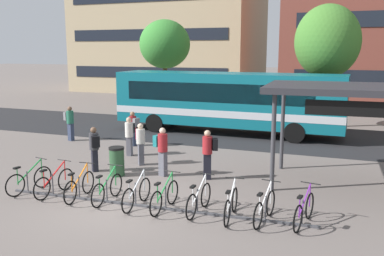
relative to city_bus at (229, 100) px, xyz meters
name	(u,v)px	position (x,y,z in m)	size (l,w,h in m)	color
ground	(121,204)	(0.01, -11.36, -1.78)	(200.00, 200.00, 0.00)	#6B605B
bus_lane_asphalt	(228,133)	(0.01, 0.00, -1.77)	(80.00, 7.20, 0.01)	#232326
city_bus	(229,100)	(0.00, 0.00, 0.00)	(12.07, 2.79, 3.20)	#0F6070
bike_rack	(151,205)	(0.94, -11.30, -1.68)	(9.20, 0.52, 0.70)	#47474C
parked_bicycle_green_0	(29,180)	(-3.21, -11.40, -1.39)	(0.53, 1.70, 0.99)	black
parked_bicycle_red_1	(54,183)	(-2.30, -11.36, -1.39)	(0.52, 1.72, 0.99)	black
parked_bicycle_orange_2	(79,186)	(-1.37, -11.36, -1.39)	(0.52, 1.72, 0.99)	black
parked_bicycle_green_3	(107,189)	(-0.46, -11.29, -1.39)	(0.52, 1.72, 0.99)	black
parked_bicycle_silver_4	(137,194)	(0.54, -11.36, -1.39)	(0.52, 1.72, 0.99)	black
parked_bicycle_green_5	(165,197)	(1.38, -11.30, -1.39)	(0.52, 1.72, 0.99)	black
parked_bicycle_white_6	(199,200)	(2.35, -11.19, -1.39)	(0.52, 1.72, 0.99)	black
parked_bicycle_white_7	(231,205)	(3.28, -11.28, -1.39)	(0.52, 1.72, 0.99)	black
parked_bicycle_white_8	(265,208)	(4.14, -11.17, -1.39)	(0.52, 1.72, 0.99)	black
parked_bicycle_purple_9	(304,211)	(5.11, -11.02, -1.39)	(0.52, 1.70, 0.99)	black
transit_shelter	(362,92)	(6.35, -7.17, 1.30)	(6.04, 3.70, 3.28)	#38383D
commuter_grey_pack_0	(133,126)	(-3.27, -4.50, -0.85)	(0.60, 0.49, 1.61)	#2D3851
commuter_teal_pack_1	(162,148)	(-0.05, -8.34, -0.77)	(0.59, 0.46, 1.73)	#565660
commuter_grey_pack_2	(70,121)	(-6.74, -4.54, -0.80)	(0.59, 0.45, 1.69)	#2D3851
commuter_black_pack_3	(129,134)	(-2.56, -6.14, -0.84)	(0.39, 0.56, 1.64)	#565660
commuter_black_pack_4	(94,146)	(-2.57, -8.72, -0.83)	(0.59, 0.59, 1.65)	black
commuter_maroon_pack_5	(141,141)	(-1.44, -7.29, -0.83)	(0.57, 0.60, 1.63)	#565660
commuter_black_pack_6	(208,151)	(1.61, -8.17, -0.78)	(0.60, 0.48, 1.72)	black
trash_bin	(117,161)	(-1.56, -8.88, -1.26)	(0.55, 0.55, 1.03)	#284C2D
street_tree_0	(327,42)	(4.62, 3.69, 3.07)	(3.61, 3.61, 6.91)	brown
street_tree_1	(165,44)	(-6.50, 6.32, 3.00)	(3.58, 3.58, 6.51)	brown
building_left_wing	(172,23)	(-12.97, 22.62, 5.53)	(18.83, 12.64, 14.60)	tan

